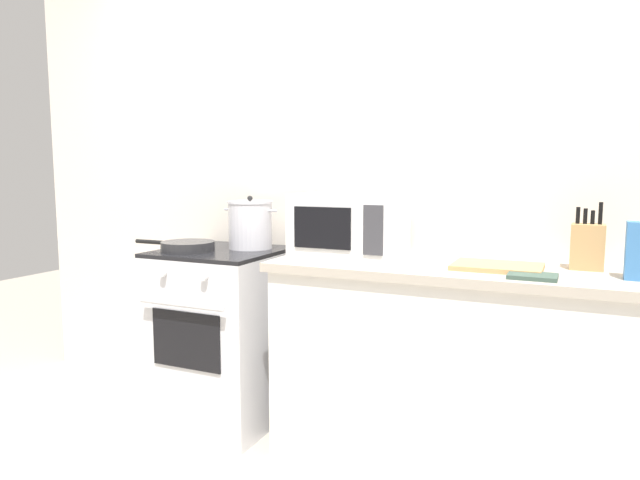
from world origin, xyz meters
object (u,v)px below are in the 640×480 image
at_px(frying_pan, 187,246).
at_px(knife_block, 587,246).
at_px(microwave, 349,225).
at_px(pasta_box, 637,251).
at_px(oven_mitt, 533,276).
at_px(cutting_board, 497,266).
at_px(stove, 222,336).
at_px(stock_pot, 250,225).

xyz_separation_m(frying_pan, knife_block, (1.85, 0.25, 0.07)).
xyz_separation_m(microwave, knife_block, (1.04, 0.06, -0.05)).
height_order(pasta_box, oven_mitt, pasta_box).
distance_m(microwave, cutting_board, 0.72).
height_order(microwave, pasta_box, microwave).
bearing_deg(cutting_board, pasta_box, -3.39).
xyz_separation_m(stove, cutting_board, (1.39, 0.00, 0.47)).
xyz_separation_m(pasta_box, oven_mitt, (-0.36, -0.13, -0.10)).
relative_size(knife_block, oven_mitt, 1.56).
bearing_deg(stock_pot, stove, -135.12).
bearing_deg(cutting_board, microwave, 173.63).
height_order(stove, pasta_box, pasta_box).
height_order(frying_pan, cutting_board, frying_pan).
bearing_deg(stock_pot, microwave, -3.41).
bearing_deg(knife_block, stock_pot, -179.01).
xyz_separation_m(frying_pan, pasta_box, (2.02, 0.08, 0.08)).
xyz_separation_m(stove, frying_pan, (-0.13, -0.11, 0.48)).
height_order(stock_pot, pasta_box, stock_pot).
bearing_deg(stove, microwave, 6.58).
distance_m(stock_pot, knife_block, 1.61).
distance_m(stock_pot, frying_pan, 0.34).
distance_m(stove, frying_pan, 0.51).
xyz_separation_m(stove, oven_mitt, (1.54, -0.16, 0.47)).
bearing_deg(pasta_box, frying_pan, -177.61).
xyz_separation_m(frying_pan, cutting_board, (1.51, 0.11, -0.02)).
bearing_deg(knife_block, stove, -175.32).
bearing_deg(cutting_board, knife_block, 22.49).
xyz_separation_m(frying_pan, oven_mitt, (1.66, -0.05, -0.02)).
relative_size(microwave, oven_mitt, 2.78).
relative_size(stock_pot, pasta_box, 1.45).
xyz_separation_m(frying_pan, microwave, (0.81, 0.19, 0.12)).
relative_size(frying_pan, pasta_box, 2.14).
relative_size(stove, knife_block, 3.27).
relative_size(cutting_board, oven_mitt, 2.00).
bearing_deg(oven_mitt, stove, 174.10).
relative_size(cutting_board, knife_block, 1.28).
relative_size(frying_pan, oven_mitt, 2.62).
distance_m(frying_pan, microwave, 0.84).
bearing_deg(frying_pan, stove, 42.02).
relative_size(cutting_board, pasta_box, 1.64).
distance_m(frying_pan, cutting_board, 1.52).
bearing_deg(microwave, stove, -173.42).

